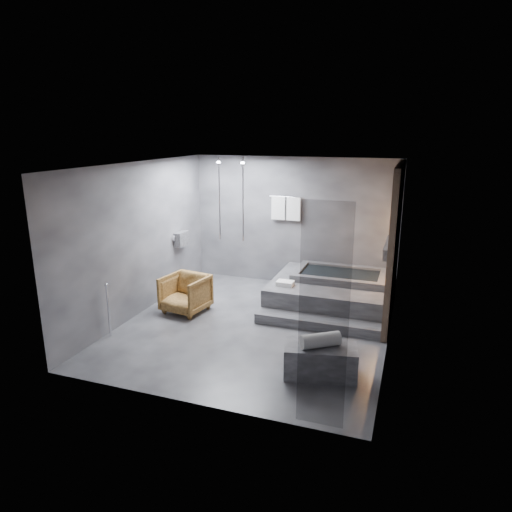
% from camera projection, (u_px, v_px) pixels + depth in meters
% --- Properties ---
extents(room, '(5.00, 5.04, 2.82)m').
position_uv_depth(room, '(282.00, 229.00, 7.68)').
color(room, '#2D2D30').
rests_on(room, ground).
extents(tub_deck, '(2.20, 2.00, 0.50)m').
position_uv_depth(tub_deck, '(330.00, 293.00, 8.97)').
color(tub_deck, '#323235').
rests_on(tub_deck, ground).
extents(tub_step, '(2.20, 0.36, 0.18)m').
position_uv_depth(tub_step, '(317.00, 323.00, 7.94)').
color(tub_step, '#323235').
rests_on(tub_step, ground).
extents(concrete_bench, '(1.08, 0.73, 0.45)m').
position_uv_depth(concrete_bench, '(320.00, 360.00, 6.39)').
color(concrete_bench, '#38383B').
rests_on(concrete_bench, ground).
extents(driftwood_chair, '(0.87, 0.89, 0.71)m').
position_uv_depth(driftwood_chair, '(185.00, 294.00, 8.61)').
color(driftwood_chair, '#4F3113').
rests_on(driftwood_chair, ground).
extents(rolled_towel, '(0.57, 0.48, 0.20)m').
position_uv_depth(rolled_towel, '(320.00, 340.00, 6.26)').
color(rolled_towel, white).
rests_on(rolled_towel, concrete_bench).
extents(deck_towel, '(0.32, 0.23, 0.08)m').
position_uv_depth(deck_towel, '(285.00, 283.00, 8.61)').
color(deck_towel, white).
rests_on(deck_towel, tub_deck).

